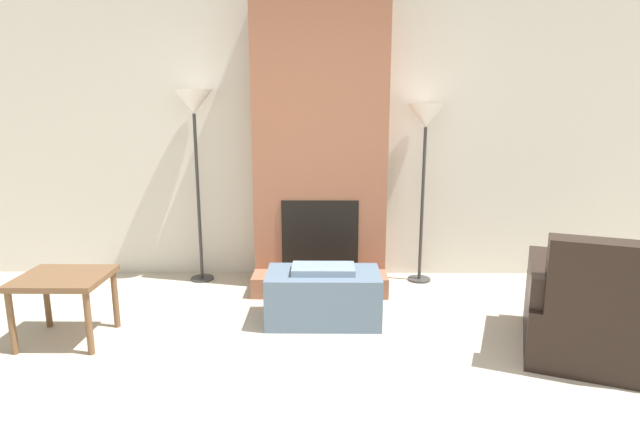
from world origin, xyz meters
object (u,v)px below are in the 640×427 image
(armchair, at_px, (589,317))
(floor_lamp_left, at_px, (194,113))
(side_table, at_px, (64,285))
(floor_lamp_right, at_px, (426,125))
(ottoman, at_px, (323,296))

(armchair, bearing_deg, floor_lamp_left, -5.80)
(armchair, xyz_separation_m, side_table, (-3.57, 0.19, 0.14))
(side_table, bearing_deg, floor_lamp_left, 63.45)
(side_table, relative_size, floor_lamp_right, 0.36)
(floor_lamp_left, xyz_separation_m, floor_lamp_right, (2.09, -0.00, -0.11))
(side_table, height_order, floor_lamp_right, floor_lamp_right)
(ottoman, distance_m, armchair, 1.83)
(side_table, relative_size, floor_lamp_left, 0.33)
(armchair, relative_size, floor_lamp_right, 0.68)
(armchair, relative_size, side_table, 1.89)
(ottoman, height_order, armchair, armchair)
(ottoman, bearing_deg, floor_lamp_left, 141.08)
(floor_lamp_left, height_order, floor_lamp_right, floor_lamp_left)
(side_table, xyz_separation_m, floor_lamp_left, (0.64, 1.28, 1.17))
(floor_lamp_left, bearing_deg, side_table, -116.55)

